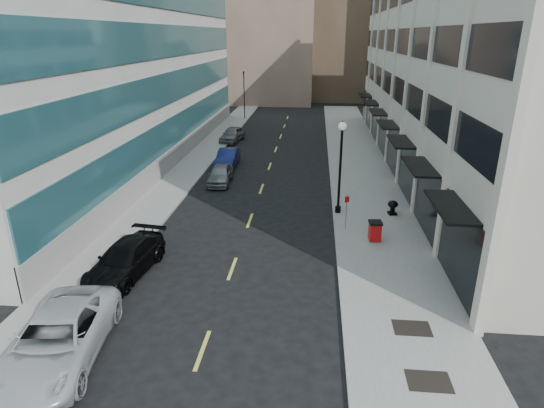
% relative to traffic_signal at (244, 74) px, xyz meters
% --- Properties ---
extents(ground, '(160.00, 160.00, 0.00)m').
position_rel_traffic_signal_xyz_m(ground, '(5.50, -48.00, -5.72)').
color(ground, black).
rests_on(ground, ground).
extents(sidewalk_right, '(5.00, 80.00, 0.15)m').
position_rel_traffic_signal_xyz_m(sidewalk_right, '(13.00, -28.00, -5.64)').
color(sidewalk_right, gray).
rests_on(sidewalk_right, ground).
extents(sidewalk_left, '(3.00, 80.00, 0.15)m').
position_rel_traffic_signal_xyz_m(sidewalk_left, '(-1.00, -28.00, -5.64)').
color(sidewalk_left, gray).
rests_on(sidewalk_left, ground).
extents(building_right, '(15.30, 46.50, 18.25)m').
position_rel_traffic_signal_xyz_m(building_right, '(22.44, -21.01, 3.28)').
color(building_right, beige).
rests_on(building_right, ground).
extents(building_left, '(16.14, 46.00, 20.00)m').
position_rel_traffic_signal_xyz_m(building_left, '(-10.45, -21.00, 4.27)').
color(building_left, silver).
rests_on(building_left, ground).
extents(skyline_tan_near, '(14.00, 18.00, 28.00)m').
position_rel_traffic_signal_xyz_m(skyline_tan_near, '(1.50, 20.00, 8.28)').
color(skyline_tan_near, '#977963').
rests_on(skyline_tan_near, ground).
extents(skyline_tan_far, '(12.00, 14.00, 22.00)m').
position_rel_traffic_signal_xyz_m(skyline_tan_far, '(-8.50, 30.00, 5.28)').
color(skyline_tan_far, '#977963').
rests_on(skyline_tan_far, ground).
extents(skyline_stone, '(10.00, 14.00, 20.00)m').
position_rel_traffic_signal_xyz_m(skyline_stone, '(23.50, 18.00, 4.28)').
color(skyline_stone, beige).
rests_on(skyline_stone, ground).
extents(grate_mid, '(1.40, 1.00, 0.01)m').
position_rel_traffic_signal_xyz_m(grate_mid, '(13.10, -47.00, -5.56)').
color(grate_mid, black).
rests_on(grate_mid, sidewalk_right).
extents(grate_far, '(1.40, 1.00, 0.01)m').
position_rel_traffic_signal_xyz_m(grate_far, '(13.10, -44.20, -5.56)').
color(grate_far, black).
rests_on(grate_far, sidewalk_right).
extents(road_centerline, '(0.15, 68.20, 0.01)m').
position_rel_traffic_signal_xyz_m(road_centerline, '(5.50, -31.00, -5.71)').
color(road_centerline, '#D8CC4C').
rests_on(road_centerline, ground).
extents(traffic_signal, '(0.66, 0.66, 6.98)m').
position_rel_traffic_signal_xyz_m(traffic_signal, '(0.00, 0.00, 0.00)').
color(traffic_signal, black).
rests_on(traffic_signal, ground).
extents(car_white_van, '(3.57, 6.43, 1.70)m').
position_rel_traffic_signal_xyz_m(car_white_van, '(0.78, -46.95, -4.87)').
color(car_white_van, silver).
rests_on(car_white_van, ground).
extents(car_black_pickup, '(2.76, 5.39, 1.50)m').
position_rel_traffic_signal_xyz_m(car_black_pickup, '(0.70, -40.96, -4.97)').
color(car_black_pickup, black).
rests_on(car_black_pickup, ground).
extents(car_silver_sedan, '(1.84, 4.13, 1.38)m').
position_rel_traffic_signal_xyz_m(car_silver_sedan, '(2.30, -27.00, -5.03)').
color(car_silver_sedan, gray).
rests_on(car_silver_sedan, ground).
extents(car_blue_sedan, '(1.57, 4.42, 1.45)m').
position_rel_traffic_signal_xyz_m(car_blue_sedan, '(1.98, -22.42, -4.99)').
color(car_blue_sedan, navy).
rests_on(car_blue_sedan, ground).
extents(car_grey_sedan, '(2.37, 4.65, 1.52)m').
position_rel_traffic_signal_xyz_m(car_grey_sedan, '(0.70, -13.00, -4.96)').
color(car_grey_sedan, slate).
rests_on(car_grey_sedan, ground).
extents(trash_bin, '(0.72, 0.79, 1.10)m').
position_rel_traffic_signal_xyz_m(trash_bin, '(12.57, -36.47, -4.98)').
color(trash_bin, '#BC0C0D').
rests_on(trash_bin, sidewalk_right).
extents(lamppost, '(0.48, 0.48, 5.73)m').
position_rel_traffic_signal_xyz_m(lamppost, '(10.80, -32.51, -2.20)').
color(lamppost, black).
rests_on(lamppost, sidewalk_right).
extents(sign_post, '(0.24, 0.12, 2.15)m').
position_rel_traffic_signal_xyz_m(sign_post, '(11.11, -35.21, -4.16)').
color(sign_post, slate).
rests_on(sign_post, sidewalk_right).
extents(urn_planter, '(0.63, 0.63, 0.87)m').
position_rel_traffic_signal_xyz_m(urn_planter, '(14.10, -32.54, -5.04)').
color(urn_planter, black).
rests_on(urn_planter, sidewalk_right).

